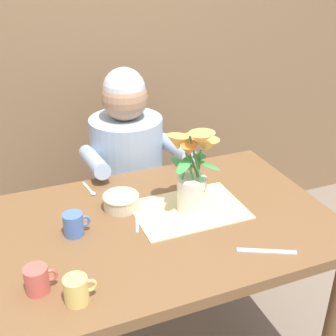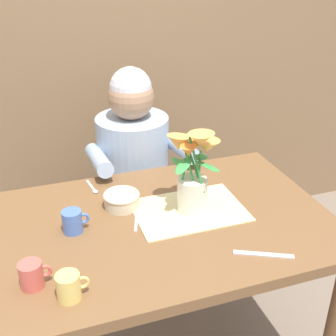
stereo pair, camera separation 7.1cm
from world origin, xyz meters
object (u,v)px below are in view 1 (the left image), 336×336
seated_person (129,183)px  tea_cup (74,224)px  ceramic_bowl (121,201)px  dinner_knife (267,251)px  ceramic_mug (77,290)px  coffee_cup (37,280)px  flower_vase (193,169)px

seated_person → tea_cup: bearing=-119.4°
ceramic_bowl → seated_person: bearing=70.3°
dinner_knife → ceramic_mug: bearing=-154.5°
coffee_cup → seated_person: bearing=57.7°
dinner_knife → tea_cup: (-0.55, 0.33, 0.04)m
coffee_cup → ceramic_mug: bearing=-41.4°
dinner_knife → tea_cup: tea_cup is taller
ceramic_bowl → coffee_cup: coffee_cup is taller
flower_vase → dinner_knife: bearing=-69.9°
dinner_knife → tea_cup: size_ratio=2.04×
ceramic_bowl → tea_cup: bearing=-152.6°
ceramic_bowl → tea_cup: 0.22m
flower_vase → ceramic_bowl: 0.30m
coffee_cup → ceramic_bowl: bearing=44.3°
seated_person → flower_vase: bearing=-80.6°
tea_cup → flower_vase: bearing=-1.2°
ceramic_bowl → ceramic_mug: 0.49m
ceramic_bowl → dinner_knife: (0.35, -0.43, -0.03)m
ceramic_mug → seated_person: bearing=64.9°
dinner_knife → coffee_cup: coffee_cup is taller
flower_vase → coffee_cup: flower_vase is taller
flower_vase → seated_person: bearing=96.6°
seated_person → ceramic_mug: (-0.42, -0.89, 0.22)m
flower_vase → ceramic_mug: size_ratio=3.53×
dinner_knife → flower_vase: bearing=136.5°
seated_person → ceramic_mug: seated_person is taller
flower_vase → coffee_cup: size_ratio=3.53×
ceramic_bowl → coffee_cup: bearing=-135.7°
flower_vase → tea_cup: 0.45m
tea_cup → ceramic_bowl: bearing=27.4°
dinner_knife → ceramic_mug: (-0.60, 0.01, 0.04)m
seated_person → ceramic_mug: size_ratio=12.20×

